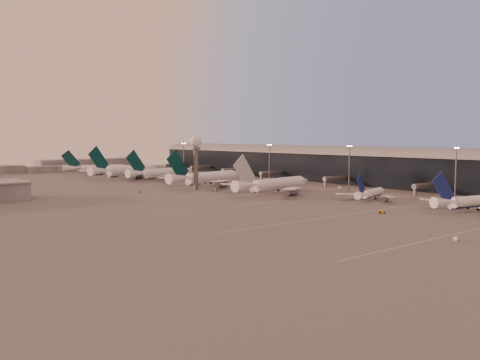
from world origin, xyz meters
TOP-DOWN VIEW (x-y plane):
  - ground at (0.00, 0.00)m, footprint 700.00×700.00m
  - taxiway_markings at (30.00, 56.00)m, footprint 180.00×185.25m
  - terminal at (107.88, 110.09)m, footprint 57.00×362.00m
  - radar_tower at (5.00, 120.00)m, footprint 6.40×6.40m
  - mast_a at (58.00, 0.00)m, footprint 3.60×0.56m
  - mast_b at (55.00, 55.00)m, footprint 3.60×0.56m
  - mast_c at (50.00, 110.00)m, footprint 3.60×0.56m
  - mast_d at (48.00, 200.00)m, footprint 3.60×0.56m
  - distant_horizon at (2.62, 325.14)m, footprint 165.00×37.50m
  - narrowbody_near at (41.69, -15.60)m, footprint 40.61×32.05m
  - narrowbody_mid at (39.69, 29.94)m, footprint 33.09×26.01m
  - widebody_white at (24.26, 77.77)m, footprint 58.68×46.69m
  - greentail_a at (20.02, 131.02)m, footprint 60.36×48.27m
  - greentail_b at (21.32, 185.07)m, footprint 56.81×45.45m
  - greentail_c at (10.17, 215.93)m, footprint 61.37×48.80m
  - greentail_d at (10.12, 263.92)m, footprint 50.56×40.20m
  - gsv_truck_a at (-15.60, -40.17)m, footprint 6.04×3.28m
  - gsv_catering_a at (49.87, -13.07)m, footprint 5.66×3.28m
  - gsv_tug_mid at (10.61, 3.08)m, footprint 4.62×4.31m
  - gsv_truck_b at (49.43, 34.99)m, footprint 5.15×2.56m
  - gsv_truck_c at (2.54, 61.68)m, footprint 4.57×4.84m
  - gsv_catering_b at (71.40, 74.25)m, footprint 5.36×2.74m
  - gsv_tug_far at (7.53, 106.14)m, footprint 3.83×4.58m
  - gsv_truck_d at (-27.36, 125.08)m, footprint 2.72×5.75m
  - gsv_tug_hangar at (56.43, 160.72)m, footprint 3.83×2.63m

SIDE VIEW (x-z plane):
  - ground at x=0.00m, z-range 0.00..0.00m
  - taxiway_markings at x=30.00m, z-range 0.00..0.02m
  - gsv_tug_hangar at x=56.43m, z-range 0.02..1.03m
  - gsv_tug_far at x=7.53m, z-range 0.02..1.14m
  - gsv_tug_mid at x=10.61m, z-range 0.02..1.16m
  - gsv_truck_c at x=2.54m, z-range 0.02..2.00m
  - gsv_truck_b at x=49.43m, z-range 0.02..2.01m
  - gsv_truck_d at x=-27.36m, z-range 0.02..2.26m
  - gsv_truck_a at x=-15.60m, z-range 0.02..2.34m
  - gsv_catering_b at x=71.40m, z-range 0.00..4.30m
  - gsv_catering_a at x=49.87m, z-range 0.00..4.36m
  - narrowbody_mid at x=39.69m, z-range -3.96..9.35m
  - narrowbody_near at x=41.69m, z-range -4.79..11.31m
  - greentail_d at x=10.12m, z-range -6.14..12.85m
  - widebody_white at x=24.26m, z-range -6.77..13.96m
  - greentail_b at x=21.32m, z-range -6.74..14.10m
  - distant_horizon at x=2.62m, z-range -0.61..8.39m
  - greentail_a at x=20.02m, z-range -7.17..15.00m
  - greentail_c at x=10.17m, z-range -7.45..15.58m
  - terminal at x=107.88m, z-range -1.00..22.04m
  - mast_a at x=58.00m, z-range 1.24..26.24m
  - mast_b at x=55.00m, z-range 1.24..26.24m
  - mast_c at x=50.00m, z-range 1.24..26.24m
  - mast_d at x=48.00m, z-range 1.24..26.24m
  - radar_tower at x=5.00m, z-range 5.40..36.50m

